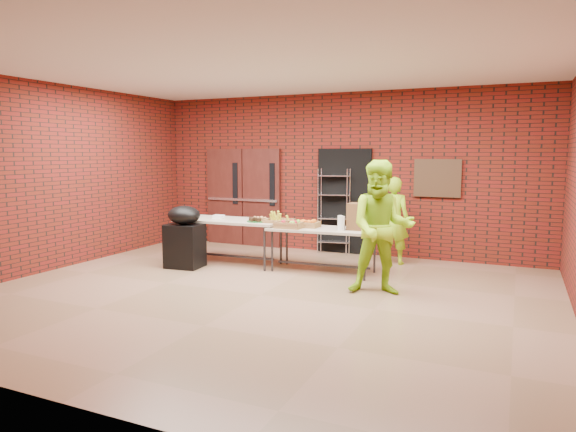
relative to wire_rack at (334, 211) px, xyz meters
The scene contains 19 objects.
room 3.40m from the wire_rack, 88.81° to the right, with size 8.08×7.08×3.28m.
double_doors 2.14m from the wire_rack, behind, with size 1.78×0.12×2.10m.
dark_doorway 0.30m from the wire_rack, 39.64° to the left, with size 1.10×0.06×2.10m, color black.
bronze_plaque 2.09m from the wire_rack, ahead, with size 0.85×0.04×0.70m, color #432B1A.
wire_rack is the anchor object (origin of this frame).
table_left 2.18m from the wire_rack, 131.19° to the right, with size 2.00×0.89×0.81m.
table_right 1.67m from the wire_rack, 76.76° to the right, with size 1.87×0.88×0.75m.
basket_bananas 1.71m from the wire_rack, 104.04° to the right, with size 0.48×0.37×0.15m.
basket_oranges 1.60m from the wire_rack, 87.11° to the right, with size 0.40×0.31×0.12m.
basket_apples 1.82m from the wire_rack, 94.83° to the right, with size 0.44×0.34×0.14m.
muffin_tray 1.91m from the wire_rack, 115.05° to the right, with size 0.37×0.37×0.09m.
napkin_box 2.33m from the wire_rack, 135.56° to the right, with size 0.20×0.13×0.07m, color white.
coffee_dispenser 1.82m from the wire_rack, 57.69° to the right, with size 0.34×0.30×0.44m, color #53371C.
cup_stack_front 1.84m from the wire_rack, 66.56° to the right, with size 0.08×0.08×0.23m, color white.
cup_stack_mid 1.89m from the wire_rack, 67.59° to the right, with size 0.08×0.08×0.25m, color white.
cup_stack_back 1.75m from the wire_rack, 65.78° to the right, with size 0.07×0.07×0.22m, color white.
covered_grill 3.03m from the wire_rack, 130.93° to the right, with size 0.64×0.55×1.10m.
volunteer_woman 1.38m from the wire_rack, 19.05° to the right, with size 0.58×0.38×1.59m, color #91CA16.
volunteer_man 3.00m from the wire_rack, 57.75° to the right, with size 0.93×0.73×1.92m, color #91CA16.
Camera 1 is at (3.28, -6.33, 2.01)m, focal length 32.00 mm.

